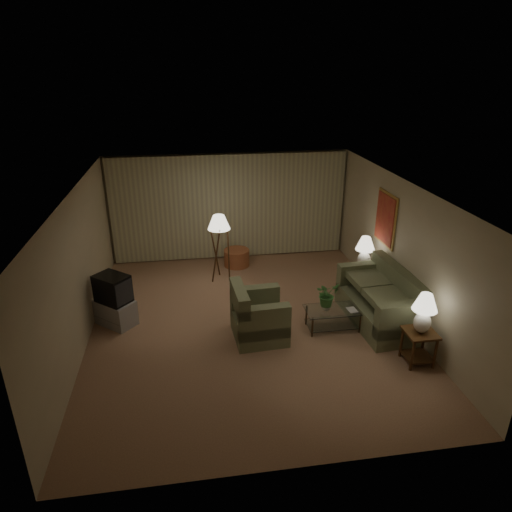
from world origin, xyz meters
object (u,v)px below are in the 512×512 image
Objects in this scene: sofa at (379,302)px; side_table_near at (419,342)px; armchair at (259,317)px; ottoman at (237,258)px; table_lamp_near at (424,310)px; table_lamp_far at (365,250)px; side_table_far at (362,276)px; crt_tv at (112,289)px; tv_cabinet at (116,312)px; coffee_table at (333,316)px; floor_lamp at (220,247)px; vase at (326,306)px.

sofa is 3.48× the size of side_table_near.
ottoman is at bearing -2.64° from armchair.
table_lamp_near is (0.15, -1.35, 0.58)m from sofa.
table_lamp_far is (0.15, 1.25, 0.58)m from sofa.
ottoman is at bearing -145.92° from sofa.
crt_tv reaches higher than side_table_far.
tv_cabinet is (-5.20, 2.07, -0.77)m from table_lamp_near.
coffee_table is at bearing -65.41° from ottoman.
side_table_near is at bearing 19.20° from tv_cabinet.
table_lamp_far is at bearing -64.25° from armchair.
sofa is 0.96m from coffee_table.
side_table_near is at bearing -49.01° from coffee_table.
tv_cabinet reaches higher than coffee_table.
table_lamp_far reaches higher than ottoman.
ottoman is (2.64, 2.41, -0.04)m from tv_cabinet.
coffee_table is 4.22m from crt_tv.
floor_lamp is at bearing 78.65° from tv_cabinet.
side_table_near is at bearing -45.31° from vase.
ottoman is (-1.47, 3.22, -0.07)m from coffee_table.
sofa reaches higher than armchair.
floor_lamp is (-2.88, 2.40, 0.39)m from sofa.
floor_lamp reaches higher than tv_cabinet.
table_lamp_far reaches higher than crt_tv.
table_lamp_near is at bearing -90.00° from table_lamp_far.
tv_cabinet is (-5.05, 0.72, -0.19)m from sofa.
side_table_near is 1.76m from vase.
table_lamp_near is at bearing 135.00° from side_table_near.
table_lamp_far is 0.45× the size of floor_lamp.
sofa is at bearing -89.67° from armchair.
side_table_far reaches higher than vase.
side_table_far is at bearing 46.73° from crt_tv.
coffee_table is 1.39× the size of crt_tv.
floor_lamp reaches higher than table_lamp_near.
side_table_near is 0.95× the size of ottoman.
table_lamp_near reaches higher than tv_cabinet.
tv_cabinet is 0.52m from crt_tv.
table_lamp_near is at bearing -60.21° from ottoman.
armchair is (-2.37, -0.15, -0.02)m from sofa.
side_table_near is (0.15, -1.35, -0.03)m from sofa.
armchair is 1.53× the size of table_lamp_far.
side_table_far is 0.62m from table_lamp_far.
table_lamp_near is 2.60m from table_lamp_far.
side_table_near reaches higher than tv_cabinet.
side_table_near is 0.70× the size of tv_cabinet.
floor_lamp is at bearing 159.23° from side_table_far.
table_lamp_far is 1.90m from vase.
side_table_far is 0.95× the size of ottoman.
sofa is 3.95m from ottoman.
table_lamp_near reaches higher than ottoman.
sofa is 3.48× the size of side_table_far.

